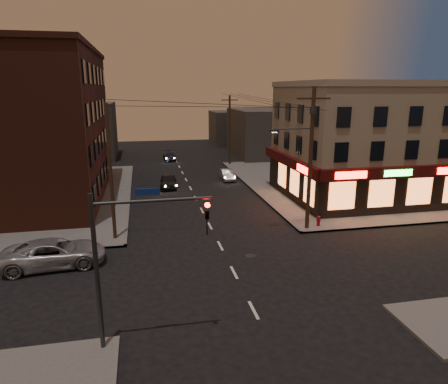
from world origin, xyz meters
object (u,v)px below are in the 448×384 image
object	(u,v)px
sedan_far	(169,156)
fire_hydrant	(319,220)
suv_cross	(54,253)
sedan_mid	(227,175)
sedan_near	(168,181)

from	to	relation	value
sedan_far	fire_hydrant	size ratio (longest dim) A/B	5.29
suv_cross	sedan_mid	world-z (taller)	suv_cross
sedan_far	suv_cross	bearing A→B (deg)	-105.95
sedan_mid	sedan_far	bearing A→B (deg)	110.32
sedan_mid	sedan_far	size ratio (longest dim) A/B	0.89
sedan_near	sedan_far	bearing A→B (deg)	88.87
suv_cross	sedan_far	world-z (taller)	suv_cross
suv_cross	fire_hydrant	xyz separation A→B (m)	(17.77, 3.03, -0.22)
fire_hydrant	sedan_near	bearing A→B (deg)	124.18
sedan_near	sedan_mid	xyz separation A→B (m)	(6.72, 2.36, -0.11)
sedan_near	sedan_far	distance (m)	16.38
sedan_mid	fire_hydrant	bearing A→B (deg)	-80.05
sedan_near	sedan_far	xyz separation A→B (m)	(1.30, 16.32, -0.12)
sedan_far	fire_hydrant	world-z (taller)	sedan_far
fire_hydrant	sedan_mid	bearing A→B (deg)	100.87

